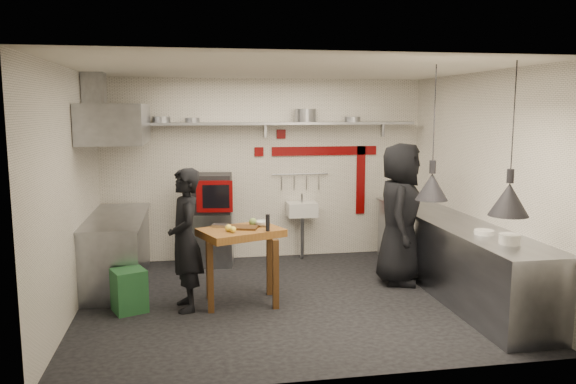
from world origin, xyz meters
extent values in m
plane|color=black|center=(0.00, 0.00, 0.00)|extent=(5.00, 5.00, 0.00)
plane|color=silver|center=(0.00, 0.00, 2.80)|extent=(5.00, 5.00, 0.00)
cube|color=silver|center=(0.00, 2.10, 1.40)|extent=(5.00, 0.04, 2.80)
cube|color=silver|center=(0.00, -2.10, 1.40)|extent=(5.00, 0.04, 2.80)
cube|color=silver|center=(-2.50, 0.00, 1.40)|extent=(0.04, 4.20, 2.80)
cube|color=silver|center=(2.50, 0.00, 1.40)|extent=(0.04, 4.20, 2.80)
cube|color=#640405|center=(0.95, 2.08, 1.68)|extent=(1.70, 0.02, 0.14)
cube|color=#640405|center=(1.55, 2.08, 1.20)|extent=(0.14, 0.02, 1.10)
cube|color=#640405|center=(0.25, 2.08, 1.95)|extent=(0.14, 0.02, 0.14)
cube|color=#640405|center=(-0.10, 2.08, 1.68)|extent=(0.14, 0.02, 0.14)
cube|color=gray|center=(0.00, 1.92, 2.12)|extent=(4.60, 0.34, 0.04)
cube|color=gray|center=(-1.90, 2.07, 2.02)|extent=(0.04, 0.06, 0.24)
cube|color=gray|center=(0.00, 2.07, 2.02)|extent=(0.04, 0.06, 0.24)
cube|color=gray|center=(1.90, 2.07, 2.02)|extent=(0.04, 0.06, 0.24)
cylinder|color=gray|center=(-1.56, 1.92, 2.19)|extent=(0.33, 0.33, 0.09)
cylinder|color=gray|center=(-1.11, 1.92, 2.18)|extent=(0.27, 0.27, 0.07)
cylinder|color=gray|center=(0.60, 1.92, 2.24)|extent=(0.42, 0.42, 0.20)
cylinder|color=gray|center=(1.35, 1.92, 2.18)|extent=(0.31, 0.31, 0.08)
cube|color=gray|center=(-0.86, 1.79, 0.40)|extent=(0.70, 0.65, 0.80)
cube|color=black|center=(-0.85, 1.78, 1.09)|extent=(0.62, 0.59, 0.58)
cube|color=#640405|center=(-0.82, 1.47, 1.09)|extent=(0.52, 0.10, 0.46)
cube|color=black|center=(-0.80, 1.46, 1.09)|extent=(0.39, 0.07, 0.34)
cube|color=silver|center=(0.55, 1.92, 0.78)|extent=(0.46, 0.34, 0.22)
cylinder|color=gray|center=(0.55, 1.92, 0.96)|extent=(0.03, 0.03, 0.14)
cylinder|color=gray|center=(0.55, 1.88, 0.34)|extent=(0.06, 0.06, 0.66)
cylinder|color=gray|center=(0.55, 2.06, 1.32)|extent=(0.90, 0.02, 0.02)
cube|color=gray|center=(2.15, 0.00, 0.45)|extent=(0.70, 3.80, 0.90)
cube|color=gray|center=(2.15, 0.00, 0.92)|extent=(0.76, 3.90, 0.03)
cylinder|color=silver|center=(2.12, -1.32, 0.99)|extent=(0.24, 0.24, 0.11)
cylinder|color=silver|center=(2.10, -0.84, 0.96)|extent=(0.29, 0.29, 0.05)
cube|color=gray|center=(-2.15, 1.05, 0.45)|extent=(0.70, 1.90, 0.90)
cube|color=gray|center=(-2.15, 1.05, 0.92)|extent=(0.76, 2.00, 0.03)
cube|color=gray|center=(-2.10, 1.05, 2.15)|extent=(0.78, 1.60, 0.50)
cube|color=gray|center=(-2.35, 1.05, 2.55)|extent=(0.28, 0.28, 0.50)
cube|color=#1E5128|center=(-1.90, -0.07, 0.25)|extent=(0.46, 0.46, 0.50)
cube|color=#452911|center=(-0.55, 0.00, 0.93)|extent=(0.40, 0.33, 0.02)
cylinder|color=black|center=(-0.28, -0.20, 1.02)|extent=(0.06, 0.06, 0.20)
sphere|color=yellow|center=(-0.74, -0.13, 0.96)|extent=(0.11, 0.11, 0.08)
sphere|color=yellow|center=(-0.69, -0.21, 0.96)|extent=(0.09, 0.09, 0.07)
sphere|color=olive|center=(-0.42, 0.12, 0.97)|extent=(0.11, 0.11, 0.10)
cube|color=gray|center=(-0.82, 0.15, 0.94)|extent=(0.22, 0.18, 0.03)
imported|color=silver|center=(-0.31, 0.11, 0.95)|extent=(0.23, 0.23, 0.06)
imported|color=black|center=(-1.24, -0.11, 0.83)|extent=(0.49, 0.66, 1.67)
imported|color=black|center=(1.59, 0.44, 0.95)|extent=(0.93, 1.09, 1.89)
camera|label=1|loc=(-1.16, -6.57, 2.33)|focal=35.00mm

